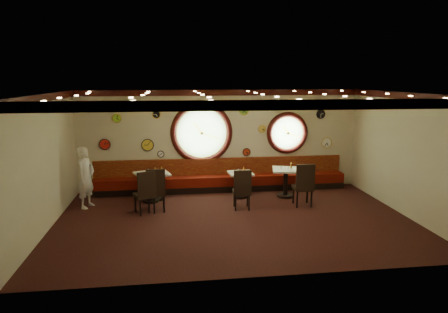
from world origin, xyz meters
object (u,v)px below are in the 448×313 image
(table_d, at_px, (286,179))
(chair_b, at_px, (156,187))
(table_c, at_px, (241,182))
(condiment_b_salt, at_px, (154,171))
(condiment_b_pepper, at_px, (159,171))
(condiment_a_bottle, at_px, (155,170))
(condiment_a_pepper, at_px, (150,172))
(condiment_d_bottle, at_px, (291,166))
(condiment_d_salt, at_px, (281,167))
(chair_c, at_px, (242,187))
(condiment_b_bottle, at_px, (162,169))
(chair_d, at_px, (304,182))
(condiment_c_salt, at_px, (239,170))
(table_a, at_px, (150,184))
(table_b, at_px, (157,183))
(waiter, at_px, (86,177))
(condiment_d_pepper, at_px, (289,167))
(condiment_c_pepper, at_px, (241,171))
(condiment_c_bottle, at_px, (244,169))
(chair_a, at_px, (146,190))
(condiment_a_salt, at_px, (148,171))

(table_d, relative_size, chair_b, 1.28)
(table_d, distance_m, chair_b, 3.95)
(table_c, height_order, condiment_b_salt, condiment_b_salt)
(condiment_b_pepper, relative_size, condiment_a_bottle, 0.74)
(table_c, xyz_separation_m, condiment_a_pepper, (-2.67, -0.17, 0.43))
(table_c, relative_size, condiment_a_pepper, 7.61)
(table_c, xyz_separation_m, condiment_d_bottle, (1.53, -0.10, 0.47))
(condiment_d_salt, height_order, condiment_a_pepper, condiment_d_salt)
(chair_c, bearing_deg, condiment_b_bottle, 150.40)
(table_d, xyz_separation_m, chair_d, (0.24, -0.98, 0.16))
(condiment_c_salt, distance_m, condiment_a_bottle, 2.47)
(condiment_a_bottle, bearing_deg, table_a, -150.55)
(condiment_a_pepper, bearing_deg, table_b, 58.98)
(table_a, xyz_separation_m, chair_c, (2.52, -1.07, 0.10))
(condiment_c_salt, xyz_separation_m, condiment_b_pepper, (-2.37, 0.02, 0.04))
(condiment_c_salt, relative_size, waiter, 0.06)
(chair_d, height_order, condiment_d_salt, chair_d)
(chair_d, bearing_deg, condiment_b_salt, 166.22)
(chair_b, relative_size, condiment_d_pepper, 8.35)
(table_c, xyz_separation_m, waiter, (-4.41, -0.38, 0.37))
(condiment_b_salt, height_order, condiment_b_pepper, same)
(chair_b, height_order, condiment_b_bottle, chair_b)
(condiment_a_pepper, relative_size, condiment_c_pepper, 0.89)
(table_a, bearing_deg, condiment_c_bottle, 3.32)
(table_b, relative_size, chair_a, 1.25)
(condiment_c_salt, height_order, condiment_d_pepper, condiment_d_pepper)
(table_d, relative_size, chair_d, 1.24)
(chair_a, height_order, chair_d, chair_d)
(condiment_d_salt, bearing_deg, condiment_c_salt, 174.14)
(table_b, relative_size, condiment_c_pepper, 7.97)
(condiment_d_salt, bearing_deg, condiment_c_bottle, 172.20)
(chair_d, relative_size, condiment_b_pepper, 6.81)
(table_b, distance_m, chair_b, 1.15)
(chair_c, relative_size, chair_d, 0.92)
(chair_c, bearing_deg, condiment_b_pepper, 154.78)
(chair_b, bearing_deg, condiment_c_salt, 21.55)
(table_d, bearing_deg, table_a, 179.53)
(condiment_a_bottle, distance_m, waiter, 1.92)
(condiment_b_salt, xyz_separation_m, condiment_d_salt, (3.80, -0.18, 0.06))
(condiment_d_salt, distance_m, condiment_c_bottle, 1.13)
(condiment_b_salt, distance_m, condiment_d_salt, 3.81)
(condiment_c_salt, bearing_deg, condiment_a_salt, -177.53)
(condiment_b_salt, relative_size, condiment_c_pepper, 0.99)
(condiment_b_salt, relative_size, condiment_c_bottle, 0.67)
(chair_b, height_order, condiment_b_salt, chair_b)
(table_b, relative_size, chair_d, 1.19)
(table_a, distance_m, condiment_d_pepper, 4.13)
(condiment_a_pepper, height_order, condiment_b_pepper, condiment_a_pepper)
(table_b, bearing_deg, table_d, -3.44)
(table_c, height_order, condiment_c_pepper, condiment_c_pepper)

